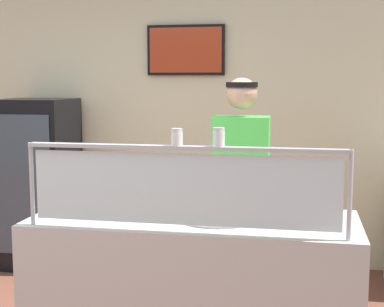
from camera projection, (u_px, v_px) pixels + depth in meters
shop_rear_unit at (236, 121)px, 5.38m from camera, size 6.29×0.13×2.70m
serving_counter at (194, 296)px, 3.37m from camera, size 1.89×0.76×0.95m
sneeze_guard at (182, 178)px, 2.96m from camera, size 1.71×0.06×0.46m
pizza_tray at (217, 216)px, 3.28m from camera, size 0.46×0.46×0.04m
pizza_server at (225, 214)px, 3.25m from camera, size 0.12×0.29×0.01m
parmesan_shaker at (177, 138)px, 2.94m from camera, size 0.06×0.06×0.09m
pepper_flake_shaker at (219, 138)px, 2.90m from camera, size 0.06×0.06×0.10m
worker_figure at (241, 188)px, 3.91m from camera, size 0.41×0.50×1.76m
drink_fridge at (39, 182)px, 5.36m from camera, size 0.63×0.64×1.57m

